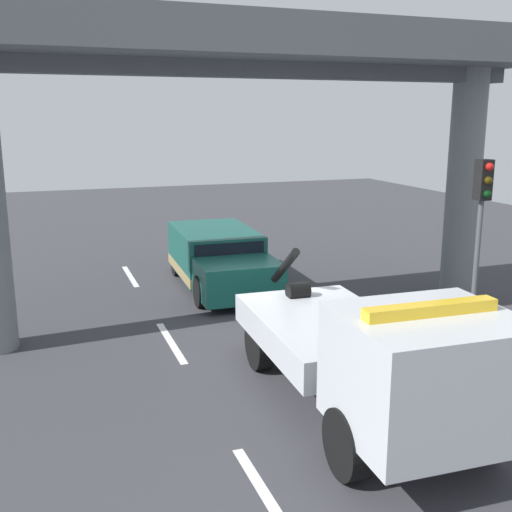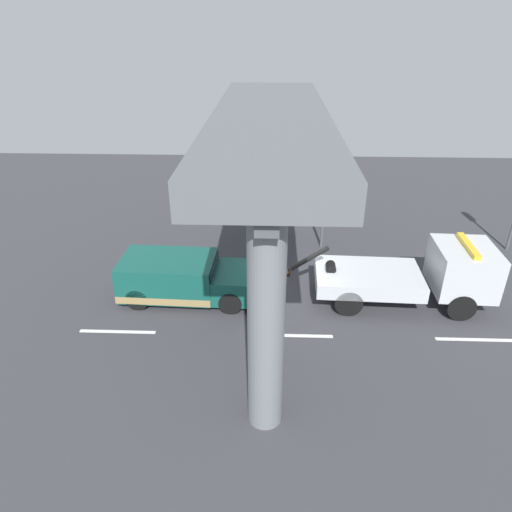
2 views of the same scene
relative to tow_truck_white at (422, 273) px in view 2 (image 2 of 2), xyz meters
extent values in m
cube|color=#38383D|center=(-4.70, 0.03, -1.25)|extent=(60.00, 40.00, 0.10)
cube|color=silver|center=(-10.70, -2.29, -1.20)|extent=(2.60, 0.16, 0.01)
cube|color=silver|center=(-4.70, -2.29, -1.20)|extent=(2.60, 0.16, 0.01)
cube|color=silver|center=(1.30, -2.29, -1.20)|extent=(2.60, 0.16, 0.01)
cube|color=silver|center=(-1.93, 0.07, -0.28)|extent=(3.93, 2.55, 0.55)
cube|color=silver|center=(1.40, -0.06, 0.27)|extent=(2.14, 2.38, 1.65)
cube|color=black|center=(2.01, -0.08, 0.64)|extent=(0.14, 2.21, 0.66)
cube|color=#196B9E|center=(-1.88, 1.28, -0.36)|extent=(3.65, 0.16, 0.20)
cylinder|color=black|center=(-4.12, 0.16, 0.46)|extent=(1.42, 0.23, 1.07)
cylinder|color=black|center=(-3.31, 0.13, 0.12)|extent=(0.38, 0.46, 0.36)
cube|color=yellow|center=(1.40, -0.06, 1.18)|extent=(0.31, 1.93, 0.16)
cylinder|color=black|center=(1.24, 0.99, -0.70)|extent=(1.01, 0.36, 1.00)
cylinder|color=black|center=(1.16, -1.09, -0.70)|extent=(1.01, 0.36, 1.00)
cylinder|color=black|center=(-2.66, 1.14, -0.70)|extent=(1.01, 0.36, 1.00)
cylinder|color=black|center=(-2.74, -0.94, -0.70)|extent=(1.01, 0.36, 1.00)
cube|color=#145147|center=(-9.36, 0.05, -0.30)|extent=(3.54, 2.33, 1.35)
cube|color=#145147|center=(-6.77, -0.05, -0.50)|extent=(1.81, 2.18, 0.95)
cube|color=black|center=(-7.61, -0.01, 0.00)|extent=(0.13, 1.94, 0.59)
cube|color=#9E8451|center=(-9.36, 0.05, -0.79)|extent=(3.56, 2.35, 0.28)
cylinder|color=black|center=(-6.88, 0.92, -0.78)|extent=(0.85, 0.31, 0.84)
cylinder|color=black|center=(-6.95, -1.00, -0.78)|extent=(0.85, 0.31, 0.84)
cylinder|color=black|center=(-10.27, 1.05, -0.78)|extent=(0.85, 0.31, 0.84)
cylinder|color=black|center=(-10.34, -0.87, -0.78)|extent=(0.85, 0.31, 0.84)
cylinder|color=slate|center=(-5.62, 5.92, 1.82)|extent=(0.90, 0.90, 6.05)
cylinder|color=slate|center=(-5.62, -5.86, 1.82)|extent=(0.90, 0.90, 6.05)
cube|color=#5B5F63|center=(-5.62, 0.03, 5.27)|extent=(3.60, 13.78, 0.85)
cube|color=#4A4E52|center=(-5.62, 0.03, 4.66)|extent=(0.50, 13.38, 0.36)
cylinder|color=#515456|center=(-3.20, 4.51, 0.31)|extent=(0.12, 0.12, 3.02)
cube|color=black|center=(-3.20, 4.51, 2.27)|extent=(0.28, 0.32, 0.90)
sphere|color=red|center=(-3.04, 4.51, 2.57)|extent=(0.18, 0.18, 0.18)
sphere|color=#3A2D06|center=(-3.04, 4.51, 2.27)|extent=(0.18, 0.18, 0.18)
sphere|color=black|center=(-3.04, 4.51, 1.97)|extent=(0.18, 0.18, 0.18)
cone|color=orange|center=(-5.02, 1.95, -0.86)|extent=(0.52, 0.52, 0.68)
cube|color=black|center=(-5.02, 1.95, -1.19)|extent=(0.57, 0.57, 0.03)
camera|label=1|loc=(7.82, -4.81, 3.66)|focal=42.83mm
camera|label=2|loc=(-5.53, -14.80, 8.36)|focal=32.35mm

